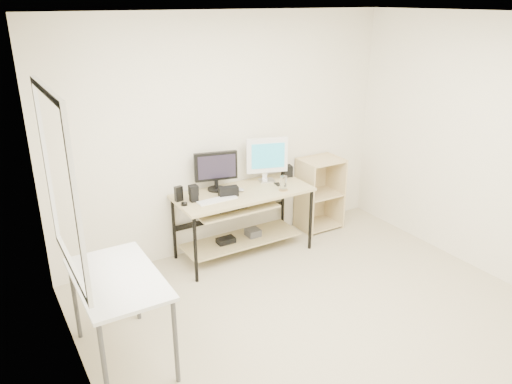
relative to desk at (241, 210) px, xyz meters
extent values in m
cube|color=#BEB292|center=(0.03, -1.66, -0.54)|extent=(4.00, 4.00, 0.01)
cube|color=white|center=(0.03, -1.66, 2.07)|extent=(4.00, 4.00, 0.01)
cube|color=white|center=(0.03, 0.34, 0.76)|extent=(4.00, 0.01, 2.60)
cube|color=white|center=(-1.97, -1.66, 0.76)|extent=(0.01, 4.00, 2.60)
cube|color=white|center=(2.03, -1.66, 0.76)|extent=(0.01, 4.00, 2.60)
cube|color=white|center=(-1.96, -1.06, 1.01)|extent=(0.01, 1.00, 1.20)
cube|color=tan|center=(0.03, -0.01, 0.20)|extent=(1.50, 0.65, 0.03)
cube|color=tan|center=(-0.12, -0.06, 0.08)|extent=(0.90, 0.49, 0.02)
cube|color=tan|center=(0.03, 0.04, -0.39)|extent=(1.35, 0.46, 0.02)
cube|color=black|center=(-0.17, -0.06, 0.10)|extent=(0.33, 0.22, 0.01)
cylinder|color=black|center=(0.08, -0.11, 0.10)|extent=(0.14, 0.01, 0.01)
cube|color=#424244|center=(0.18, 0.04, -0.34)|extent=(0.15, 0.15, 0.08)
cube|color=black|center=(-0.17, 0.04, -0.35)|extent=(0.20, 0.12, 0.06)
cylinder|color=black|center=(-0.68, -0.29, -0.18)|extent=(0.04, 0.04, 0.72)
cylinder|color=black|center=(-0.68, 0.28, -0.18)|extent=(0.04, 0.04, 0.72)
cylinder|color=black|center=(0.74, -0.29, -0.18)|extent=(0.04, 0.04, 0.72)
cylinder|color=black|center=(0.74, 0.28, -0.18)|extent=(0.04, 0.04, 0.72)
cube|color=silver|center=(-1.65, -1.06, 0.20)|extent=(0.60, 1.00, 0.03)
cylinder|color=#424244|center=(-1.91, -1.52, -0.18)|extent=(0.04, 0.04, 0.72)
cylinder|color=#424244|center=(-1.91, -0.60, -0.18)|extent=(0.04, 0.04, 0.72)
cylinder|color=#424244|center=(-1.39, -1.52, -0.18)|extent=(0.04, 0.04, 0.72)
cylinder|color=#424244|center=(-1.39, -0.60, -0.18)|extent=(0.04, 0.04, 0.72)
cube|color=#D3BC84|center=(0.94, 0.12, -0.09)|extent=(0.02, 0.40, 0.90)
cube|color=#D3BC84|center=(1.42, 0.12, -0.09)|extent=(0.02, 0.40, 0.90)
cube|color=#D3BC84|center=(1.18, 0.31, -0.09)|extent=(0.50, 0.02, 0.90)
cube|color=#D3BC84|center=(1.18, 0.12, -0.50)|extent=(0.46, 0.38, 0.02)
cube|color=#D3BC84|center=(1.18, 0.12, -0.09)|extent=(0.46, 0.38, 0.02)
cube|color=#D3BC84|center=(1.18, 0.12, 0.34)|extent=(0.46, 0.38, 0.02)
cylinder|color=black|center=(-0.20, 0.19, 0.22)|extent=(0.20, 0.20, 0.02)
cylinder|color=black|center=(-0.20, 0.19, 0.28)|extent=(0.04, 0.04, 0.10)
cube|color=black|center=(-0.20, 0.19, 0.48)|extent=(0.47, 0.15, 0.31)
cube|color=black|center=(-0.20, 0.16, 0.48)|extent=(0.39, 0.09, 0.25)
cube|color=silver|center=(0.42, 0.15, 0.22)|extent=(0.17, 0.15, 0.01)
cylinder|color=silver|center=(0.42, 0.15, 0.27)|extent=(0.04, 0.04, 0.09)
cube|color=silver|center=(0.42, 0.15, 0.52)|extent=(0.47, 0.19, 0.40)
cube|color=#2B9EBB|center=(0.42, 0.12, 0.52)|extent=(0.39, 0.12, 0.32)
cube|color=silver|center=(-0.33, -0.09, 0.22)|extent=(0.43, 0.13, 0.01)
ellipsoid|color=#A8A8AC|center=(0.00, 0.02, 0.23)|extent=(0.10, 0.12, 0.03)
cube|color=black|center=(-0.17, -0.04, 0.26)|extent=(0.22, 0.13, 0.10)
cube|color=black|center=(-0.54, 0.02, 0.25)|extent=(0.08, 0.08, 0.07)
cube|color=black|center=(-0.54, 0.02, 0.33)|extent=(0.09, 0.09, 0.10)
cube|color=black|center=(0.71, 0.17, 0.28)|extent=(0.13, 0.13, 0.13)
cube|color=black|center=(-0.67, 0.10, 0.29)|extent=(0.08, 0.06, 0.16)
cylinder|color=black|center=(-0.67, -0.03, 0.22)|extent=(0.07, 0.07, 0.03)
cube|color=black|center=(0.47, -0.02, 0.22)|extent=(0.07, 0.11, 0.01)
cylinder|color=#AB834D|center=(0.42, -0.19, 0.21)|extent=(0.12, 0.12, 0.01)
cylinder|color=white|center=(0.42, -0.19, 0.29)|extent=(0.09, 0.09, 0.15)
camera|label=1|loc=(-2.41, -4.40, 2.18)|focal=35.00mm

